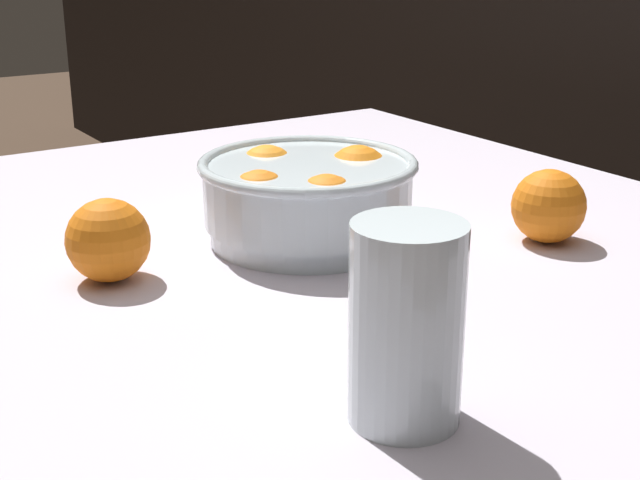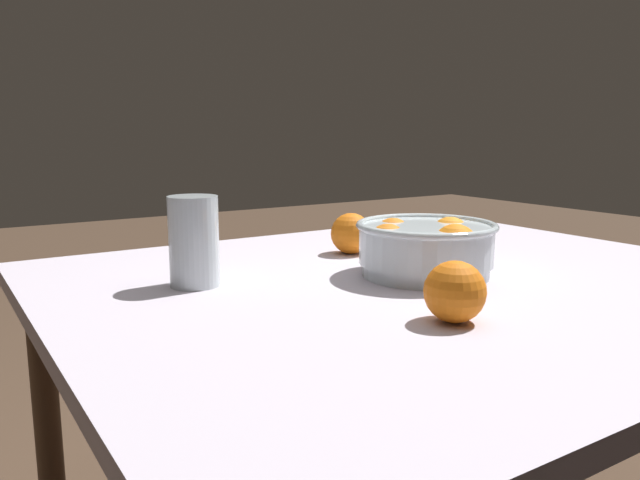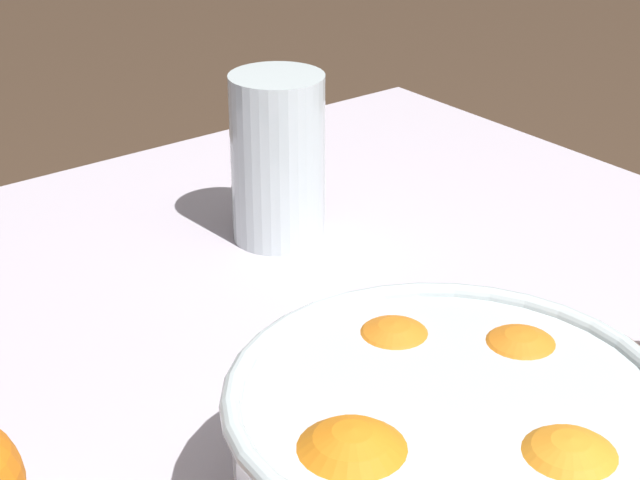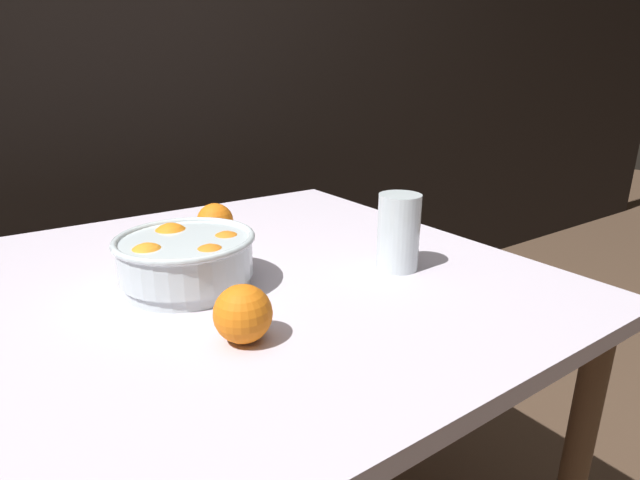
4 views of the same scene
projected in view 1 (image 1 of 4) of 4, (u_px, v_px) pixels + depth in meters
dining_table at (316, 301)px, 1.01m from camera, size 1.20×1.03×0.71m
fruit_bowl at (307, 195)px, 0.98m from camera, size 0.24×0.24×0.10m
juice_glass at (406, 333)px, 0.61m from camera, size 0.08×0.08×0.15m
orange_loose_near_bowl at (549, 206)px, 0.98m from camera, size 0.08×0.08×0.08m
orange_loose_front at (108, 240)px, 0.87m from camera, size 0.08×0.08×0.08m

